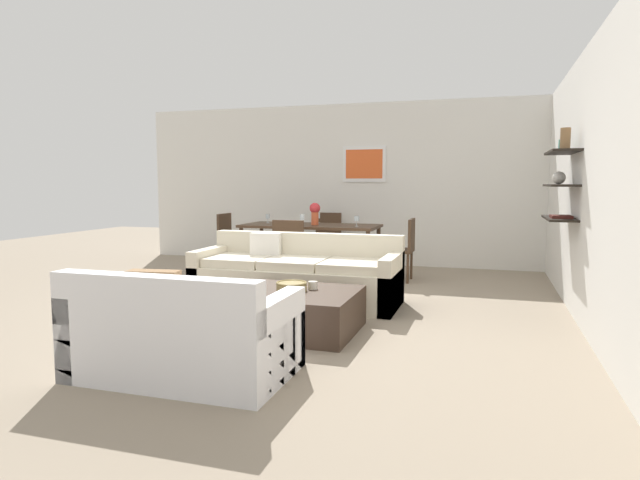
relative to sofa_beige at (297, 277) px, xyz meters
The scene contains 18 objects.
ground_plane 0.45m from the sofa_beige, 99.44° to the right, with size 18.00×18.00×0.00m, color gray.
back_wall_unit 3.37m from the sofa_beige, 85.66° to the left, with size 8.40×0.09×2.70m.
right_wall_shelf_unit 3.17m from the sofa_beige, ahead, with size 0.34×8.20×2.70m.
sofa_beige is the anchor object (origin of this frame).
loveseat_white 2.49m from the sofa_beige, 89.33° to the right, with size 1.51×0.90×0.78m.
coffee_table 1.22m from the sofa_beige, 73.92° to the right, with size 1.25×0.99×0.38m.
decorative_bowl 1.21m from the sofa_beige, 72.68° to the right, with size 0.29×0.29×0.08m.
candle_jar 1.16m from the sofa_beige, 62.81° to the right, with size 0.09×0.09×0.07m, color silver.
dining_table 2.04m from the sofa_beige, 103.98° to the left, with size 2.06×0.88×0.75m.
dining_chair_head 2.84m from the sofa_beige, 99.84° to the left, with size 0.44×0.44×0.88m.
dining_chair_right_near 2.00m from the sofa_beige, 61.36° to the left, with size 0.44×0.44×0.88m.
dining_chair_foot 1.22m from the sofa_beige, 113.79° to the left, with size 0.44×0.44×0.88m.
dining_chair_left_far 2.88m from the sofa_beige, 131.91° to the left, with size 0.44×0.44×0.88m.
wine_glass_right_near 1.94m from the sofa_beige, 81.97° to the left, with size 0.08×0.08×0.15m.
wine_glass_foot 1.74m from the sofa_beige, 107.18° to the left, with size 0.06×0.06×0.18m.
wine_glass_head 2.44m from the sofa_beige, 101.77° to the left, with size 0.06×0.06×0.16m.
wine_glass_left_far 2.45m from the sofa_beige, 120.87° to the left, with size 0.06×0.06×0.14m.
centerpiece_vase 2.07m from the sofa_beige, 101.93° to the left, with size 0.16×0.16×0.33m.
Camera 1 is at (2.14, -5.45, 1.38)m, focal length 30.37 mm.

